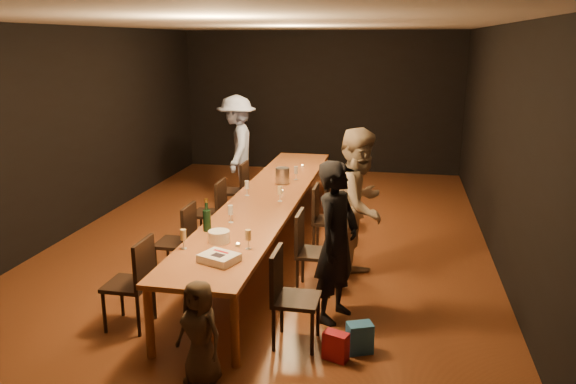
% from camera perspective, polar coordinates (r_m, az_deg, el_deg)
% --- Properties ---
extents(ground, '(10.00, 10.00, 0.00)m').
position_cam_1_polar(ground, '(7.83, -2.06, -5.72)').
color(ground, '#472011').
rests_on(ground, ground).
extents(room_shell, '(6.04, 10.04, 3.02)m').
position_cam_1_polar(room_shell, '(7.35, -2.22, 9.59)').
color(room_shell, black).
rests_on(room_shell, ground).
extents(table, '(0.90, 6.00, 0.75)m').
position_cam_1_polar(table, '(7.61, -2.11, -0.78)').
color(table, '#97522B').
rests_on(table, ground).
extents(chair_right_0, '(0.42, 0.42, 0.93)m').
position_cam_1_polar(chair_right_0, '(5.33, 0.86, -10.73)').
color(chair_right_0, black).
rests_on(chair_right_0, ground).
extents(chair_right_1, '(0.42, 0.42, 0.93)m').
position_cam_1_polar(chair_right_1, '(6.41, 2.84, -6.12)').
color(chair_right_1, black).
rests_on(chair_right_1, ground).
extents(chair_right_2, '(0.42, 0.42, 0.93)m').
position_cam_1_polar(chair_right_2, '(7.53, 4.21, -2.86)').
color(chair_right_2, black).
rests_on(chair_right_2, ground).
extents(chair_right_3, '(0.42, 0.42, 0.93)m').
position_cam_1_polar(chair_right_3, '(8.67, 5.22, -0.44)').
color(chair_right_3, black).
rests_on(chair_right_3, ground).
extents(chair_left_0, '(0.42, 0.42, 0.93)m').
position_cam_1_polar(chair_left_0, '(5.85, -15.95, -8.89)').
color(chair_left_0, black).
rests_on(chair_left_0, ground).
extents(chair_left_1, '(0.42, 0.42, 0.93)m').
position_cam_1_polar(chair_left_1, '(6.85, -11.41, -4.99)').
color(chair_left_1, black).
rests_on(chair_left_1, ground).
extents(chair_left_2, '(0.42, 0.42, 0.93)m').
position_cam_1_polar(chair_left_2, '(7.91, -8.10, -2.08)').
color(chair_left_2, black).
rests_on(chair_left_2, ground).
extents(chair_left_3, '(0.42, 0.42, 0.93)m').
position_cam_1_polar(chair_left_3, '(9.00, -5.59, 0.13)').
color(chair_left_3, black).
rests_on(chair_left_3, ground).
extents(woman_birthday, '(0.59, 0.71, 1.66)m').
position_cam_1_polar(woman_birthday, '(5.68, 4.96, -5.08)').
color(woman_birthday, black).
rests_on(woman_birthday, ground).
extents(woman_tan, '(0.98, 1.09, 1.83)m').
position_cam_1_polar(woman_tan, '(6.64, 7.22, -1.35)').
color(woman_tan, '#C8B296').
rests_on(woman_tan, ground).
extents(man_blue, '(0.94, 1.32, 1.86)m').
position_cam_1_polar(man_blue, '(10.18, -5.20, 4.57)').
color(man_blue, '#96ADE8').
rests_on(man_blue, ground).
extents(child, '(0.52, 0.43, 0.91)m').
position_cam_1_polar(child, '(4.84, -8.95, -13.91)').
color(child, '#3F3123').
rests_on(child, ground).
extents(gift_bag_red, '(0.25, 0.19, 0.26)m').
position_cam_1_polar(gift_bag_red, '(5.25, 4.88, -15.34)').
color(gift_bag_red, '#B51B2A').
rests_on(gift_bag_red, ground).
extents(gift_bag_blue, '(0.27, 0.23, 0.29)m').
position_cam_1_polar(gift_bag_blue, '(5.38, 7.29, -14.48)').
color(gift_bag_blue, '#2869B0').
rests_on(gift_bag_blue, ground).
extents(birthday_cake, '(0.42, 0.38, 0.08)m').
position_cam_1_polar(birthday_cake, '(5.41, -7.02, -6.66)').
color(birthday_cake, white).
rests_on(birthday_cake, table).
extents(plate_stack, '(0.28, 0.28, 0.13)m').
position_cam_1_polar(plate_stack, '(5.91, -7.02, -4.52)').
color(plate_stack, white).
rests_on(plate_stack, table).
extents(champagne_bottle, '(0.09, 0.09, 0.37)m').
position_cam_1_polar(champagne_bottle, '(6.23, -8.26, -2.31)').
color(champagne_bottle, black).
rests_on(champagne_bottle, table).
extents(ice_bucket, '(0.24, 0.24, 0.23)m').
position_cam_1_polar(ice_bucket, '(8.28, -0.56, 1.71)').
color(ice_bucket, silver).
rests_on(ice_bucket, table).
extents(wineglass_0, '(0.06, 0.06, 0.21)m').
position_cam_1_polar(wineglass_0, '(5.77, -10.57, -4.73)').
color(wineglass_0, beige).
rests_on(wineglass_0, table).
extents(wineglass_1, '(0.06, 0.06, 0.21)m').
position_cam_1_polar(wineglass_1, '(5.68, -4.07, -4.83)').
color(wineglass_1, beige).
rests_on(wineglass_1, table).
extents(wineglass_2, '(0.06, 0.06, 0.21)m').
position_cam_1_polar(wineglass_2, '(6.51, -5.85, -2.23)').
color(wineglass_2, silver).
rests_on(wineglass_2, table).
extents(wineglass_3, '(0.06, 0.06, 0.21)m').
position_cam_1_polar(wineglass_3, '(7.32, -0.82, -0.18)').
color(wineglass_3, beige).
rests_on(wineglass_3, table).
extents(wineglass_4, '(0.06, 0.06, 0.21)m').
position_cam_1_polar(wineglass_4, '(7.61, -4.20, 0.39)').
color(wineglass_4, silver).
rests_on(wineglass_4, table).
extents(wineglass_5, '(0.06, 0.06, 0.21)m').
position_cam_1_polar(wineglass_5, '(8.46, 0.81, 1.94)').
color(wineglass_5, silver).
rests_on(wineglass_5, table).
extents(tealight_near, '(0.05, 0.05, 0.03)m').
position_cam_1_polar(tealight_near, '(5.79, -5.11, -5.39)').
color(tealight_near, '#B2B7B2').
rests_on(tealight_near, table).
extents(tealight_mid, '(0.05, 0.05, 0.03)m').
position_cam_1_polar(tealight_mid, '(7.78, -0.63, 0.09)').
color(tealight_mid, '#B2B7B2').
rests_on(tealight_mid, table).
extents(tealight_far, '(0.05, 0.05, 0.03)m').
position_cam_1_polar(tealight_far, '(9.35, 1.46, 2.66)').
color(tealight_far, '#B2B7B2').
rests_on(tealight_far, table).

